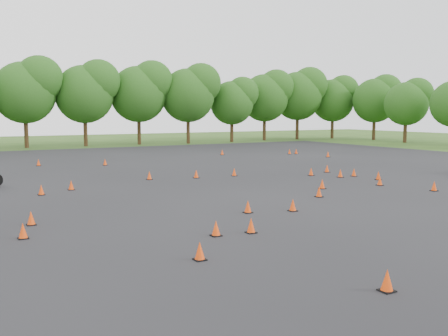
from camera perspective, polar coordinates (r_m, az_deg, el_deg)
The scene contains 4 objects.
ground at distance 19.79m, azimuth 5.72°, elevation -4.57°, with size 140.00×140.00×0.00m, color #2D5119.
asphalt_pad at distance 24.86m, azimuth -2.27°, elevation -2.29°, with size 62.00×62.00×0.00m, color black.
treeline at distance 53.49m, azimuth -13.55°, elevation 7.16°, with size 86.92×32.31×10.56m.
traffic_cones at distance 23.95m, azimuth -1.21°, elevation -2.08°, with size 36.78×33.05×0.45m.
Camera 1 is at (-11.21, -15.88, 3.73)m, focal length 40.00 mm.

